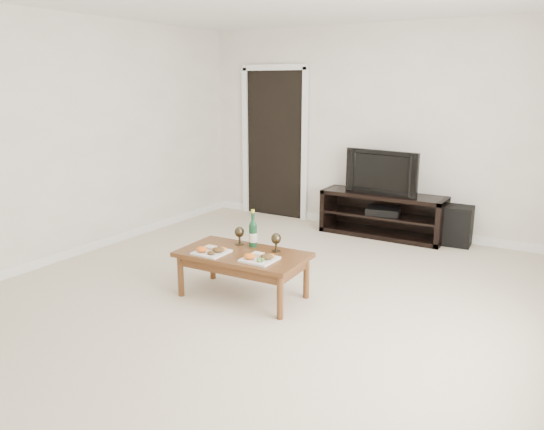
{
  "coord_description": "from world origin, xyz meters",
  "views": [
    {
      "loc": [
        2.32,
        -3.74,
        1.89
      ],
      "look_at": [
        -0.13,
        0.31,
        0.7
      ],
      "focal_mm": 35.0,
      "sensor_mm": 36.0,
      "label": 1
    }
  ],
  "objects_px": {
    "media_console": "(382,215)",
    "television": "(385,172)",
    "coffee_table": "(243,275)",
    "subwoofer": "(458,226)"
  },
  "relations": [
    {
      "from": "media_console",
      "to": "television",
      "type": "bearing_deg",
      "value": 0.0
    },
    {
      "from": "television",
      "to": "coffee_table",
      "type": "bearing_deg",
      "value": -91.63
    },
    {
      "from": "subwoofer",
      "to": "media_console",
      "type": "bearing_deg",
      "value": -177.53
    },
    {
      "from": "television",
      "to": "coffee_table",
      "type": "height_order",
      "value": "television"
    },
    {
      "from": "television",
      "to": "coffee_table",
      "type": "distance_m",
      "value": 2.64
    },
    {
      "from": "subwoofer",
      "to": "coffee_table",
      "type": "bearing_deg",
      "value": -120.16
    },
    {
      "from": "television",
      "to": "media_console",
      "type": "bearing_deg",
      "value": 0.0
    },
    {
      "from": "media_console",
      "to": "subwoofer",
      "type": "distance_m",
      "value": 0.91
    },
    {
      "from": "television",
      "to": "subwoofer",
      "type": "height_order",
      "value": "television"
    },
    {
      "from": "television",
      "to": "subwoofer",
      "type": "relative_size",
      "value": 2.01
    }
  ]
}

